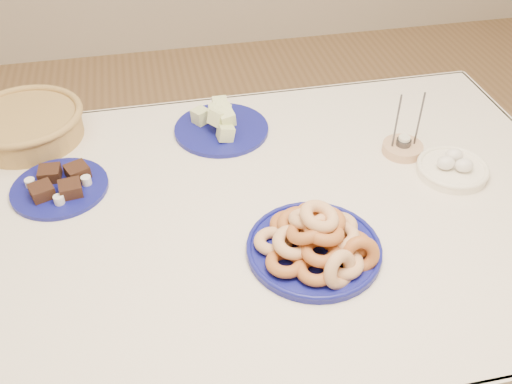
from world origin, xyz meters
TOP-DOWN VIEW (x-y plane):
  - ground at (0.00, 0.00)m, footprint 5.00×5.00m
  - dining_table at (0.00, 0.00)m, footprint 1.71×1.11m
  - donut_platter at (0.11, -0.17)m, footprint 0.40×0.40m
  - melon_plate at (-0.02, 0.36)m, footprint 0.33×0.33m
  - brownie_plate at (-0.46, 0.18)m, footprint 0.26×0.26m
  - wicker_basket at (-0.56, 0.44)m, footprint 0.35×0.35m
  - candle_holder at (0.46, 0.15)m, footprint 0.11×0.11m
  - egg_bowl at (0.55, 0.03)m, footprint 0.22×0.22m

SIDE VIEW (x-z plane):
  - ground at x=0.00m, z-range 0.00..0.00m
  - dining_table at x=0.00m, z-range 0.27..1.02m
  - brownie_plate at x=-0.46m, z-range 0.74..0.79m
  - candle_holder at x=0.46m, z-range 0.67..0.86m
  - egg_bowl at x=0.55m, z-range 0.74..0.80m
  - melon_plate at x=-0.02m, z-range 0.73..0.83m
  - donut_platter at x=0.11m, z-range 0.72..0.86m
  - wicker_basket at x=-0.56m, z-range 0.75..0.84m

